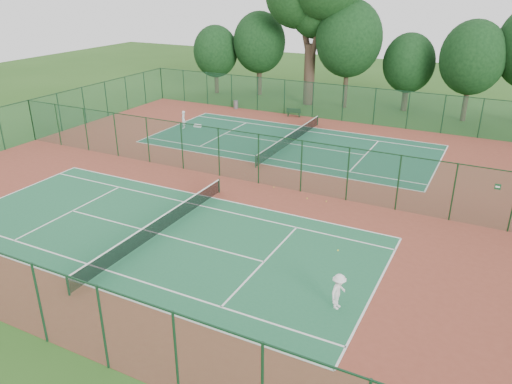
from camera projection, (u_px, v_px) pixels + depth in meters
ground at (239, 179)px, 34.54m from camera, size 120.00×120.00×0.00m
red_pad at (239, 179)px, 34.53m from camera, size 40.00×36.00×0.01m
court_near at (159, 234)px, 27.17m from camera, size 23.77×10.97×0.01m
court_far at (290, 144)px, 41.89m from camera, size 23.77×10.97×0.01m
fence_north at (328, 101)px, 48.55m from camera, size 40.00×0.09×3.50m
fence_south at (11, 292)px, 19.12m from camera, size 40.00×0.09×3.50m
fence_west at (32, 120)px, 42.20m from camera, size 0.09×36.00×3.50m
fence_divider at (238, 155)px, 33.84m from camera, size 40.00×0.09×3.50m
tennis_net_near at (158, 225)px, 26.96m from camera, size 0.10×12.90×0.97m
tennis_net_far at (291, 138)px, 41.68m from camera, size 0.10×12.90×0.97m
player_near at (339, 292)px, 20.77m from camera, size 0.75×1.13×1.63m
player_far at (183, 120)px, 45.92m from camera, size 0.56×0.69×1.62m
trash_bin at (236, 105)px, 52.96m from camera, size 0.63×0.63×0.88m
bench at (294, 112)px, 49.88m from camera, size 1.48×0.70×0.88m
kit_bag at (197, 126)px, 46.49m from camera, size 0.73×0.31×0.27m
stray_ball_a at (326, 201)px, 31.06m from camera, size 0.07×0.07×0.07m
stray_ball_b at (307, 198)px, 31.48m from camera, size 0.07×0.07×0.07m
stray_ball_c at (274, 187)px, 33.16m from camera, size 0.07×0.07×0.07m
evergreen_row at (351, 106)px, 54.15m from camera, size 39.00×5.00×12.00m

